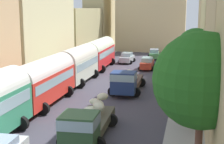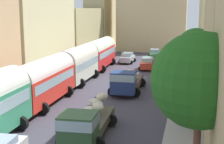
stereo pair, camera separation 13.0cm
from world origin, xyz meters
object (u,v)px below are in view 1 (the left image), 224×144
at_px(pedestrian_2, 186,113).
at_px(pedestrian_0, 183,104).
at_px(cargo_truck_1, 126,81).
at_px(parked_bus_2, 78,63).
at_px(parked_bus_1, 44,79).
at_px(car_3, 127,58).
at_px(pedestrian_3, 189,81).
at_px(car_0, 147,63).
at_px(car_1, 154,54).
at_px(parked_bus_3, 99,52).
at_px(cargo_truck_0, 87,123).

bearing_deg(pedestrian_2, pedestrian_0, 97.61).
distance_m(cargo_truck_1, pedestrian_0, 8.25).
relative_size(parked_bus_2, pedestrian_0, 4.74).
height_order(parked_bus_1, car_3, parked_bus_1).
relative_size(cargo_truck_1, pedestrian_2, 4.17).
distance_m(car_3, pedestrian_3, 18.14).
height_order(pedestrian_0, pedestrian_3, pedestrian_0).
xyz_separation_m(car_0, car_1, (-0.07, 9.62, -0.02)).
height_order(cargo_truck_1, car_0, cargo_truck_1).
xyz_separation_m(parked_bus_2, pedestrian_3, (12.01, -1.15, -1.17)).
bearing_deg(parked_bus_1, pedestrian_0, -4.41).
bearing_deg(cargo_truck_1, car_1, 89.39).
bearing_deg(parked_bus_3, pedestrian_3, -40.21).
bearing_deg(parked_bus_2, car_3, 78.94).
bearing_deg(car_1, pedestrian_3, -74.72).
xyz_separation_m(parked_bus_1, car_0, (6.47, 18.74, -1.37)).
height_order(cargo_truck_0, car_1, cargo_truck_0).
relative_size(parked_bus_3, pedestrian_3, 5.69).
relative_size(parked_bus_2, pedestrian_2, 4.80).
relative_size(cargo_truck_0, car_1, 1.86).
xyz_separation_m(parked_bus_1, pedestrian_2, (11.91, -3.06, -1.18)).
distance_m(cargo_truck_1, car_3, 18.53).
bearing_deg(cargo_truck_1, parked_bus_2, 148.80).
bearing_deg(parked_bus_1, car_0, 70.96).
bearing_deg(car_1, pedestrian_0, -79.88).
height_order(parked_bus_2, pedestrian_0, parked_bus_2).
xyz_separation_m(cargo_truck_1, car_3, (-3.32, 18.23, -0.46)).
height_order(parked_bus_2, car_0, parked_bus_2).
relative_size(car_3, pedestrian_2, 2.18).
relative_size(car_0, pedestrian_2, 2.26).
relative_size(parked_bus_3, car_1, 2.54).
relative_size(parked_bus_1, pedestrian_3, 5.19).
height_order(parked_bus_1, cargo_truck_0, parked_bus_1).
relative_size(parked_bus_3, pedestrian_2, 5.66).
distance_m(parked_bus_2, cargo_truck_1, 7.26).
xyz_separation_m(car_1, pedestrian_2, (5.51, -31.42, 0.20)).
bearing_deg(car_3, pedestrian_3, -59.62).
xyz_separation_m(pedestrian_2, pedestrian_3, (0.09, 10.91, 0.01)).
height_order(parked_bus_3, pedestrian_3, parked_bus_3).
bearing_deg(cargo_truck_0, pedestrian_0, 47.78).
xyz_separation_m(parked_bus_2, car_1, (6.40, 19.36, -1.39)).
distance_m(parked_bus_3, pedestrian_0, 22.22).
height_order(parked_bus_3, pedestrian_2, parked_bus_3).
bearing_deg(cargo_truck_0, parked_bus_3, 103.40).
xyz_separation_m(car_0, pedestrian_2, (5.44, -21.79, 0.19)).
distance_m(cargo_truck_0, pedestrian_2, 7.19).
xyz_separation_m(car_3, pedestrian_2, (9.08, -26.55, 0.22)).
relative_size(parked_bus_3, cargo_truck_0, 1.36).
height_order(cargo_truck_0, pedestrian_0, cargo_truck_0).
height_order(cargo_truck_0, car_3, cargo_truck_0).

